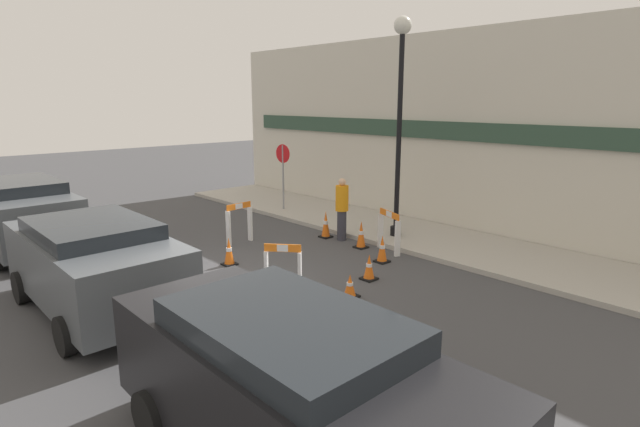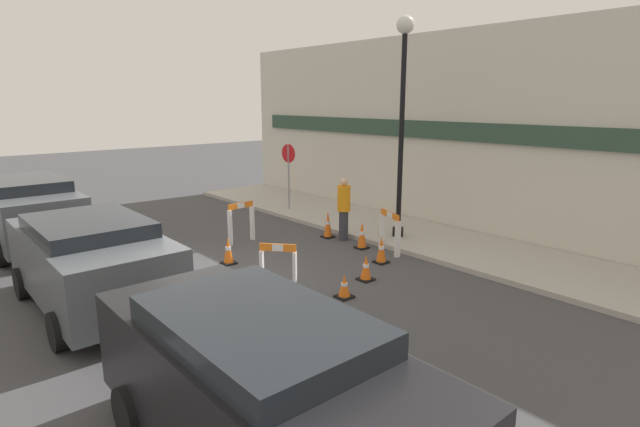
% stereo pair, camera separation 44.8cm
% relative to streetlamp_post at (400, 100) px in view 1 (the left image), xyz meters
% --- Properties ---
extents(ground_plane, '(60.00, 60.00, 0.00)m').
position_rel_streetlamp_post_xyz_m(ground_plane, '(-0.26, -5.33, -3.64)').
color(ground_plane, '#424244').
extents(sidewalk_slab, '(18.00, 2.82, 0.12)m').
position_rel_streetlamp_post_xyz_m(sidewalk_slab, '(-0.26, 0.58, -3.58)').
color(sidewalk_slab, '#ADA89E').
rests_on(sidewalk_slab, ground_plane).
extents(storefront_facade, '(18.00, 0.22, 5.50)m').
position_rel_streetlamp_post_xyz_m(storefront_facade, '(-0.26, 2.06, -0.89)').
color(storefront_facade, beige).
rests_on(storefront_facade, ground_plane).
extents(streetlamp_post, '(0.44, 0.44, 5.51)m').
position_rel_streetlamp_post_xyz_m(streetlamp_post, '(0.00, 0.00, 0.00)').
color(streetlamp_post, black).
rests_on(streetlamp_post, sidewalk_slab).
extents(stop_sign, '(0.60, 0.09, 2.13)m').
position_rel_streetlamp_post_xyz_m(stop_sign, '(-4.60, -0.13, -2.10)').
color(stop_sign, gray).
rests_on(stop_sign, sidewalk_slab).
extents(barricade_0, '(0.63, 0.56, 0.95)m').
position_rel_streetlamp_post_xyz_m(barricade_0, '(0.86, -4.51, -3.14)').
color(barricade_0, white).
rests_on(barricade_0, ground_plane).
extents(barricade_1, '(0.87, 0.42, 1.02)m').
position_rel_streetlamp_post_xyz_m(barricade_1, '(0.57, -0.98, -3.09)').
color(barricade_1, white).
rests_on(barricade_1, ground_plane).
extents(barricade_2, '(0.20, 0.78, 1.06)m').
position_rel_streetlamp_post_xyz_m(barricade_2, '(-2.52, -3.25, -3.08)').
color(barricade_2, white).
rests_on(barricade_2, ground_plane).
extents(traffic_cone_0, '(0.30, 0.30, 0.64)m').
position_rel_streetlamp_post_xyz_m(traffic_cone_0, '(1.00, -1.73, -3.34)').
color(traffic_cone_0, black).
rests_on(traffic_cone_0, ground_plane).
extents(traffic_cone_1, '(0.30, 0.30, 0.45)m').
position_rel_streetlamp_post_xyz_m(traffic_cone_1, '(1.95, -3.78, -3.43)').
color(traffic_cone_1, black).
rests_on(traffic_cone_1, ground_plane).
extents(traffic_cone_2, '(0.30, 0.30, 0.73)m').
position_rel_streetlamp_post_xyz_m(traffic_cone_2, '(-1.42, -1.22, -3.29)').
color(traffic_cone_2, black).
rests_on(traffic_cone_2, ground_plane).
extents(traffic_cone_3, '(0.30, 0.30, 0.63)m').
position_rel_streetlamp_post_xyz_m(traffic_cone_3, '(-1.21, -4.41, -3.34)').
color(traffic_cone_3, black).
rests_on(traffic_cone_3, ground_plane).
extents(traffic_cone_4, '(0.30, 0.30, 0.54)m').
position_rel_streetlamp_post_xyz_m(traffic_cone_4, '(1.56, -2.80, -3.38)').
color(traffic_cone_4, black).
rests_on(traffic_cone_4, ground_plane).
extents(traffic_cone_5, '(0.30, 0.30, 0.69)m').
position_rel_streetlamp_post_xyz_m(traffic_cone_5, '(-0.10, -1.25, -3.31)').
color(traffic_cone_5, black).
rests_on(traffic_cone_5, ground_plane).
extents(person_worker, '(0.42, 0.42, 1.66)m').
position_rel_streetlamp_post_xyz_m(person_worker, '(-0.95, -1.08, -2.75)').
color(person_worker, '#33333D').
rests_on(person_worker, ground_plane).
extents(parked_car_0, '(4.34, 1.95, 1.74)m').
position_rel_streetlamp_post_xyz_m(parked_car_0, '(-5.67, -7.47, -2.66)').
color(parked_car_0, '#4C5156').
rests_on(parked_car_0, ground_plane).
extents(parked_car_1, '(4.20, 2.02, 1.63)m').
position_rel_streetlamp_post_xyz_m(parked_car_1, '(-0.65, -7.47, -2.71)').
color(parked_car_1, '#4C5156').
rests_on(parked_car_1, ground_plane).
extents(parked_car_2, '(4.32, 1.85, 1.69)m').
position_rel_streetlamp_post_xyz_m(parked_car_2, '(4.66, -7.47, -2.69)').
color(parked_car_2, black).
rests_on(parked_car_2, ground_plane).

